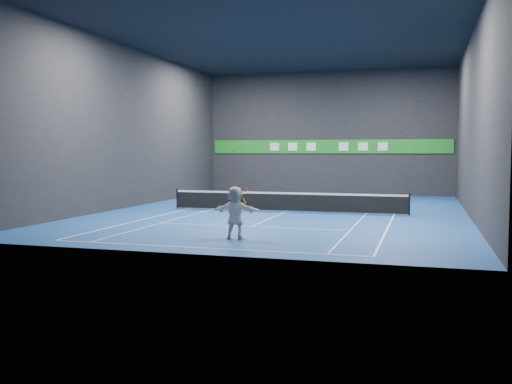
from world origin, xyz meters
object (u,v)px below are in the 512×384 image
(player, at_px, (235,212))
(tennis_net, at_px, (286,201))
(tennis_racket, at_px, (243,191))
(tennis_ball, at_px, (234,151))

(player, xyz_separation_m, tennis_net, (-0.44, 9.67, -0.40))
(tennis_net, bearing_deg, tennis_racket, -85.71)
(tennis_ball, bearing_deg, tennis_racket, 1.44)
(tennis_racket, bearing_deg, player, -170.52)
(tennis_ball, xyz_separation_m, tennis_net, (-0.38, 9.63, -2.61))
(tennis_net, distance_m, tennis_racket, 9.72)
(player, distance_m, tennis_net, 9.69)
(tennis_ball, xyz_separation_m, tennis_racket, (0.34, 0.01, -1.45))
(tennis_ball, relative_size, tennis_net, 0.01)
(player, height_order, tennis_racket, tennis_racket)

